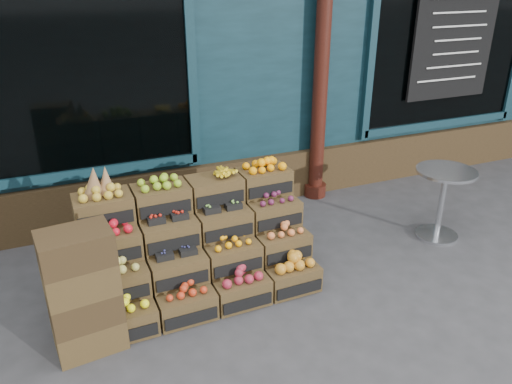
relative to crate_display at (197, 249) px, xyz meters
name	(u,v)px	position (x,y,z in m)	size (l,w,h in m)	color
ground	(307,306)	(0.78, -0.69, -0.39)	(60.00, 60.00, 0.00)	#373739
crate_display	(197,249)	(0.00, 0.00, 0.00)	(2.01, 1.01, 1.25)	#49371C
spare_crates	(83,292)	(-1.03, -0.48, 0.13)	(0.55, 0.41, 1.02)	#49371C
bistro_table	(443,196)	(2.70, -0.12, 0.11)	(0.63, 0.63, 0.79)	silver
shopkeeper	(77,130)	(-0.79, 2.27, 0.58)	(0.70, 0.46, 1.93)	#13451B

